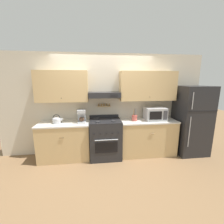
# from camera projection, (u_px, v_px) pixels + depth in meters

# --- Properties ---
(ground_plane) EXTENTS (16.00, 16.00, 0.00)m
(ground_plane) POSITION_uv_depth(u_px,v_px,m) (106.00, 162.00, 3.55)
(ground_plane) COLOR brown
(wall_back) EXTENTS (5.20, 0.46, 2.55)m
(wall_back) POSITION_uv_depth(u_px,v_px,m) (106.00, 98.00, 3.81)
(wall_back) COLOR beige
(wall_back) RESTS_ON ground_plane
(counter_left) EXTENTS (1.21, 0.62, 0.90)m
(counter_left) POSITION_uv_depth(u_px,v_px,m) (65.00, 141.00, 3.64)
(counter_left) COLOR tan
(counter_left) RESTS_ON ground_plane
(counter_right) EXTENTS (1.43, 0.62, 0.90)m
(counter_right) POSITION_uv_depth(u_px,v_px,m) (147.00, 137.00, 3.89)
(counter_right) COLOR tan
(counter_right) RESTS_ON ground_plane
(stove_range) EXTENTS (0.75, 0.69, 1.01)m
(stove_range) POSITION_uv_depth(u_px,v_px,m) (105.00, 138.00, 3.72)
(stove_range) COLOR #232326
(stove_range) RESTS_ON ground_plane
(refrigerator) EXTENTS (0.76, 0.73, 1.76)m
(refrigerator) POSITION_uv_depth(u_px,v_px,m) (191.00, 120.00, 3.88)
(refrigerator) COLOR #232326
(refrigerator) RESTS_ON ground_plane
(tea_kettle) EXTENTS (0.24, 0.19, 0.22)m
(tea_kettle) POSITION_uv_depth(u_px,v_px,m) (57.00, 120.00, 3.51)
(tea_kettle) COLOR #B7B7BC
(tea_kettle) RESTS_ON counter_left
(coffee_maker) EXTENTS (0.19, 0.22, 0.31)m
(coffee_maker) POSITION_uv_depth(u_px,v_px,m) (82.00, 116.00, 3.59)
(coffee_maker) COLOR #ADAFB5
(coffee_maker) RESTS_ON counter_left
(microwave) EXTENTS (0.51, 0.39, 0.32)m
(microwave) POSITION_uv_depth(u_px,v_px,m) (155.00, 114.00, 3.81)
(microwave) COLOR #ADAFB5
(microwave) RESTS_ON counter_right
(utensil_crock) EXTENTS (0.13, 0.13, 0.29)m
(utensil_crock) POSITION_uv_depth(u_px,v_px,m) (134.00, 118.00, 3.74)
(utensil_crock) COLOR #B24C42
(utensil_crock) RESTS_ON counter_right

